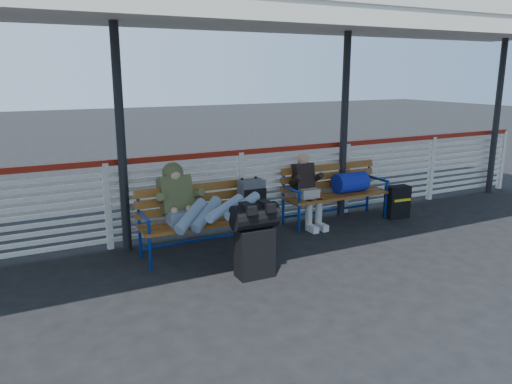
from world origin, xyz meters
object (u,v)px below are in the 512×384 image
bench_right (341,185)px  suitcase_side (397,202)px  traveler_man (205,207)px  bench_left (221,207)px  luggage_stack (255,237)px  companion_person (307,189)px

bench_right → suitcase_side: bench_right is taller
bench_right → traveler_man: 2.76m
bench_left → traveler_man: traveler_man is taller
bench_right → traveler_man: traveler_man is taller
luggage_stack → companion_person: bearing=41.9°
bench_left → bench_right: bench_left is taller
traveler_man → companion_person: size_ratio=1.43×
traveler_man → suitcase_side: 3.65m
companion_person → luggage_stack: bearing=-139.5°
bench_left → suitcase_side: bearing=1.5°
traveler_man → suitcase_side: size_ratio=3.03×
bench_left → companion_person: 1.68m
traveler_man → bench_right: bearing=15.4°
luggage_stack → bench_right: size_ratio=0.50×
luggage_stack → bench_left: 1.04m
bench_right → suitcase_side: size_ratio=3.34×
bench_right → companion_person: companion_person is taller
bench_right → suitcase_side: 1.03m
bench_left → companion_person: size_ratio=1.57×
luggage_stack → companion_person: companion_person is taller
companion_person → suitcase_side: size_ratio=2.12×
bench_left → companion_person: companion_person is taller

